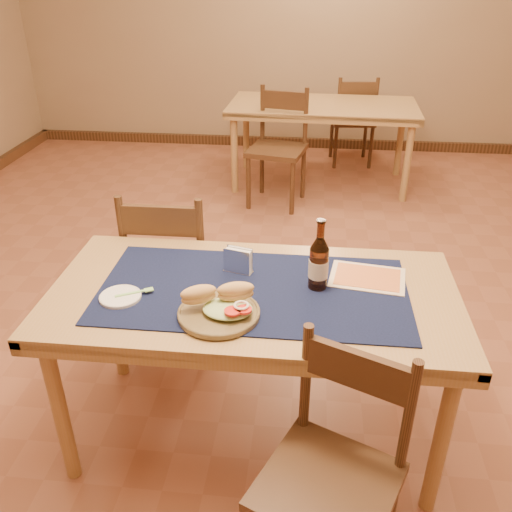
# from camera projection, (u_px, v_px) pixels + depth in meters

# --- Properties ---
(room) EXTENTS (6.04, 7.04, 2.84)m
(room) POSITION_uv_depth(u_px,v_px,m) (272.00, 79.00, 2.50)
(room) COLOR #8F553E
(room) RESTS_ON ground
(main_table) EXTENTS (1.60, 0.80, 0.75)m
(main_table) POSITION_uv_depth(u_px,v_px,m) (253.00, 308.00, 2.16)
(main_table) COLOR #9E794A
(main_table) RESTS_ON ground
(placemat) EXTENTS (1.20, 0.60, 0.01)m
(placemat) POSITION_uv_depth(u_px,v_px,m) (253.00, 290.00, 2.12)
(placemat) COLOR #11173E
(placemat) RESTS_ON main_table
(baseboard) EXTENTS (6.00, 7.00, 0.10)m
(baseboard) POSITION_uv_depth(u_px,v_px,m) (269.00, 319.00, 3.15)
(baseboard) COLOR #4B2E1B
(baseboard) RESTS_ON ground
(back_table) EXTENTS (1.70, 0.89, 0.75)m
(back_table) POSITION_uv_depth(u_px,v_px,m) (323.00, 113.00, 4.88)
(back_table) COLOR #9E794A
(back_table) RESTS_ON ground
(chair_main_far) EXTENTS (0.44, 0.44, 0.94)m
(chair_main_far) POSITION_uv_depth(u_px,v_px,m) (173.00, 267.00, 2.80)
(chair_main_far) COLOR #4B2E1B
(chair_main_far) RESTS_ON ground
(chair_main_near) EXTENTS (0.53, 0.53, 0.88)m
(chair_main_near) POSITION_uv_depth(u_px,v_px,m) (333.00, 472.00, 1.72)
(chair_main_near) COLOR #4B2E1B
(chair_main_near) RESTS_ON ground
(chair_back_near) EXTENTS (0.53, 0.53, 0.96)m
(chair_back_near) POSITION_uv_depth(u_px,v_px,m) (278.00, 146.00, 4.57)
(chair_back_near) COLOR #4B2E1B
(chair_back_near) RESTS_ON ground
(chair_back_far) EXTENTS (0.45, 0.45, 0.90)m
(chair_back_far) POSITION_uv_depth(u_px,v_px,m) (353.00, 119.00, 5.46)
(chair_back_far) COLOR #4B2E1B
(chair_back_far) RESTS_ON ground
(sandwich_plate) EXTENTS (0.30, 0.30, 0.11)m
(sandwich_plate) POSITION_uv_depth(u_px,v_px,m) (221.00, 307.00, 1.95)
(sandwich_plate) COLOR brown
(sandwich_plate) RESTS_ON placemat
(side_plate) EXTENTS (0.16, 0.16, 0.01)m
(side_plate) POSITION_uv_depth(u_px,v_px,m) (120.00, 296.00, 2.06)
(side_plate) COLOR white
(side_plate) RESTS_ON placemat
(fork) EXTENTS (0.14, 0.08, 0.00)m
(fork) POSITION_uv_depth(u_px,v_px,m) (137.00, 292.00, 2.07)
(fork) COLOR #99E47D
(fork) RESTS_ON side_plate
(beer_bottle) EXTENTS (0.08, 0.08, 0.29)m
(beer_bottle) POSITION_uv_depth(u_px,v_px,m) (319.00, 263.00, 2.08)
(beer_bottle) COLOR #4A210D
(beer_bottle) RESTS_ON placemat
(napkin_holder) EXTENTS (0.13, 0.07, 0.11)m
(napkin_holder) POSITION_uv_depth(u_px,v_px,m) (238.00, 261.00, 2.21)
(napkin_holder) COLOR silver
(napkin_holder) RESTS_ON placemat
(menu_card) EXTENTS (0.33, 0.26, 0.01)m
(menu_card) POSITION_uv_depth(u_px,v_px,m) (367.00, 277.00, 2.19)
(menu_card) COLOR beige
(menu_card) RESTS_ON placemat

